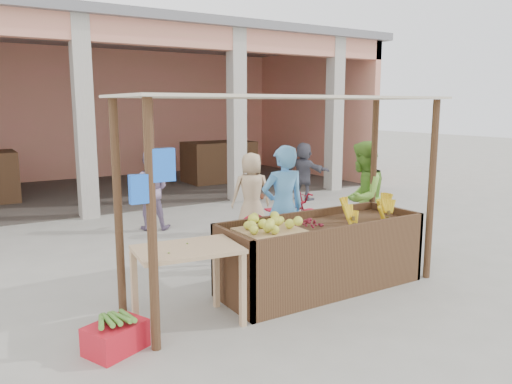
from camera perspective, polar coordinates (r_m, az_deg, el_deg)
ground at (r=6.20m, az=3.70°, el=-11.69°), size 60.00×60.00×0.00m
market_building at (r=14.04m, az=-18.01°, el=11.17°), size 14.40×6.40×4.20m
fruit_stall at (r=6.36m, az=7.44°, el=-7.39°), size 2.60×0.95×0.80m
stall_awning at (r=5.81m, az=3.45°, el=6.90°), size 4.09×1.35×2.39m
banana_heap at (r=6.75m, az=12.47°, el=-2.15°), size 1.07×0.58×0.19m
melon_tray at (r=5.78m, az=1.56°, el=-4.02°), size 0.71×0.62×0.19m
berry_heap at (r=6.08m, az=6.13°, el=-3.62°), size 0.40×0.33×0.13m
side_table at (r=5.20m, az=-7.79°, el=-7.78°), size 1.12×0.81×0.85m
papaya_pile at (r=5.13m, az=-7.85°, el=-5.26°), size 0.68×0.39×0.19m
red_crate at (r=5.04m, az=-15.74°, el=-15.70°), size 0.63×0.56×0.27m
plantain_bundle at (r=4.96m, az=-15.84°, el=-13.85°), size 0.41×0.29×0.08m
produce_sacks at (r=12.04m, az=0.09°, el=0.37°), size 0.74×0.46×0.56m
vendor_blue at (r=6.91m, az=3.11°, el=-1.38°), size 0.77×0.61×1.86m
vendor_green at (r=7.81m, az=12.06°, el=-0.35°), size 1.02×0.85×1.84m
motorcycle at (r=8.34m, az=2.93°, el=-2.86°), size 0.74×1.72×0.87m
shopper_c at (r=8.89m, az=-0.53°, el=0.37°), size 0.89×0.71×1.61m
shopper_d at (r=12.13m, az=5.47°, el=2.57°), size 0.94×1.46×1.47m
shopper_f at (r=9.38m, az=-12.04°, el=0.68°), size 0.91×0.79×1.62m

